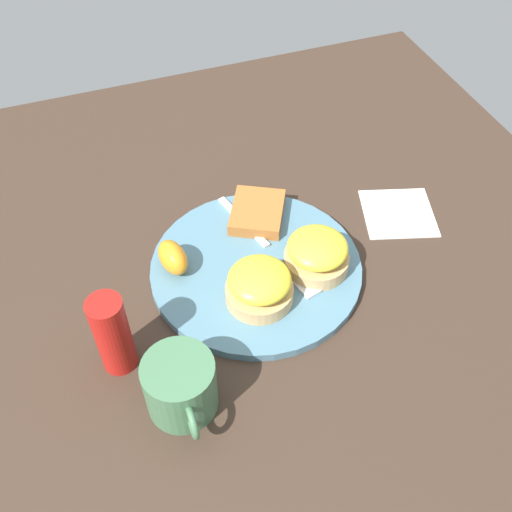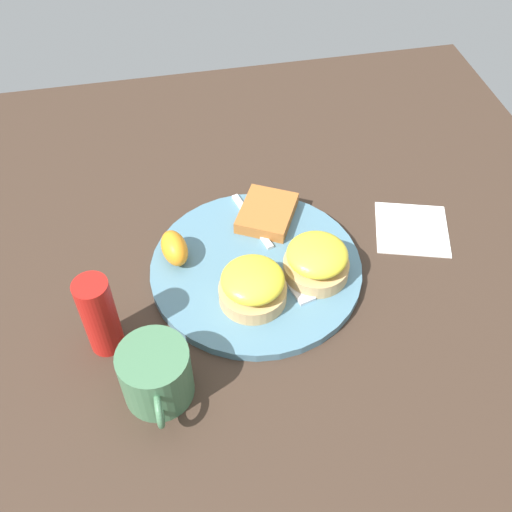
{
  "view_description": "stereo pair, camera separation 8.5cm",
  "coord_description": "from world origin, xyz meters",
  "px_view_note": "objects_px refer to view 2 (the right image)",
  "views": [
    {
      "loc": [
        0.53,
        -0.19,
        0.67
      ],
      "look_at": [
        0.0,
        0.0,
        0.03
      ],
      "focal_mm": 42.0,
      "sensor_mm": 36.0,
      "label": 1
    },
    {
      "loc": [
        0.55,
        -0.11,
        0.67
      ],
      "look_at": [
        0.0,
        0.0,
        0.03
      ],
      "focal_mm": 42.0,
      "sensor_mm": 36.0,
      "label": 2
    }
  ],
  "objects_px": {
    "fork": "(274,252)",
    "condiment_bottle": "(99,316)",
    "sandwich_benedict_left": "(253,286)",
    "hashbrown_patty": "(267,213)",
    "sandwich_benedict_right": "(317,261)",
    "cup": "(156,375)",
    "orange_wedge": "(174,248)"
  },
  "relations": [
    {
      "from": "sandwich_benedict_right",
      "to": "fork",
      "type": "bearing_deg",
      "value": -134.59
    },
    {
      "from": "sandwich_benedict_right",
      "to": "cup",
      "type": "relative_size",
      "value": 0.81
    },
    {
      "from": "orange_wedge",
      "to": "condiment_bottle",
      "type": "relative_size",
      "value": 0.49
    },
    {
      "from": "orange_wedge",
      "to": "sandwich_benedict_right",
      "type": "bearing_deg",
      "value": 70.52
    },
    {
      "from": "sandwich_benedict_right",
      "to": "cup",
      "type": "xyz_separation_m",
      "value": [
        0.14,
        -0.24,
        -0.0
      ]
    },
    {
      "from": "sandwich_benedict_left",
      "to": "condiment_bottle",
      "type": "distance_m",
      "value": 0.2
    },
    {
      "from": "condiment_bottle",
      "to": "fork",
      "type": "bearing_deg",
      "value": 112.11
    },
    {
      "from": "sandwich_benedict_left",
      "to": "hashbrown_patty",
      "type": "xyz_separation_m",
      "value": [
        -0.15,
        0.05,
        -0.02
      ]
    },
    {
      "from": "hashbrown_patty",
      "to": "sandwich_benedict_right",
      "type": "bearing_deg",
      "value": 19.47
    },
    {
      "from": "fork",
      "to": "hashbrown_patty",
      "type": "bearing_deg",
      "value": 175.55
    },
    {
      "from": "sandwich_benedict_right",
      "to": "orange_wedge",
      "type": "xyz_separation_m",
      "value": [
        -0.07,
        -0.19,
        -0.01
      ]
    },
    {
      "from": "sandwich_benedict_left",
      "to": "cup",
      "type": "xyz_separation_m",
      "value": [
        0.11,
        -0.14,
        -0.0
      ]
    },
    {
      "from": "sandwich_benedict_right",
      "to": "orange_wedge",
      "type": "relative_size",
      "value": 1.55
    },
    {
      "from": "fork",
      "to": "condiment_bottle",
      "type": "xyz_separation_m",
      "value": [
        0.1,
        -0.25,
        0.04
      ]
    },
    {
      "from": "sandwich_benedict_left",
      "to": "sandwich_benedict_right",
      "type": "distance_m",
      "value": 0.1
    },
    {
      "from": "orange_wedge",
      "to": "fork",
      "type": "xyz_separation_m",
      "value": [
        0.02,
        0.14,
        -0.02
      ]
    },
    {
      "from": "sandwich_benedict_right",
      "to": "fork",
      "type": "relative_size",
      "value": 0.4
    },
    {
      "from": "orange_wedge",
      "to": "cup",
      "type": "xyz_separation_m",
      "value": [
        0.2,
        -0.04,
        0.0
      ]
    },
    {
      "from": "hashbrown_patty",
      "to": "cup",
      "type": "height_order",
      "value": "cup"
    },
    {
      "from": "sandwich_benedict_right",
      "to": "condiment_bottle",
      "type": "height_order",
      "value": "condiment_bottle"
    },
    {
      "from": "fork",
      "to": "condiment_bottle",
      "type": "bearing_deg",
      "value": -67.89
    },
    {
      "from": "sandwich_benedict_left",
      "to": "cup",
      "type": "distance_m",
      "value": 0.18
    },
    {
      "from": "cup",
      "to": "condiment_bottle",
      "type": "height_order",
      "value": "condiment_bottle"
    },
    {
      "from": "hashbrown_patty",
      "to": "condiment_bottle",
      "type": "bearing_deg",
      "value": -55.22
    },
    {
      "from": "sandwich_benedict_right",
      "to": "hashbrown_patty",
      "type": "bearing_deg",
      "value": -160.53
    },
    {
      "from": "sandwich_benedict_right",
      "to": "hashbrown_patty",
      "type": "height_order",
      "value": "sandwich_benedict_right"
    },
    {
      "from": "fork",
      "to": "orange_wedge",
      "type": "bearing_deg",
      "value": -97.56
    },
    {
      "from": "sandwich_benedict_right",
      "to": "fork",
      "type": "distance_m",
      "value": 0.07
    },
    {
      "from": "hashbrown_patty",
      "to": "condiment_bottle",
      "type": "distance_m",
      "value": 0.31
    },
    {
      "from": "sandwich_benedict_left",
      "to": "fork",
      "type": "relative_size",
      "value": 0.4
    },
    {
      "from": "hashbrown_patty",
      "to": "condiment_bottle",
      "type": "relative_size",
      "value": 0.77
    },
    {
      "from": "hashbrown_patty",
      "to": "cup",
      "type": "relative_size",
      "value": 0.82
    }
  ]
}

